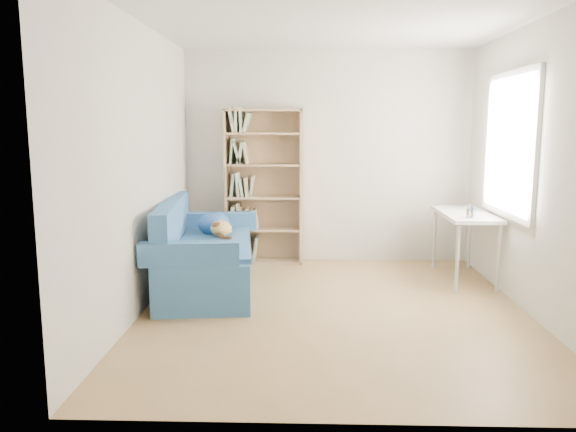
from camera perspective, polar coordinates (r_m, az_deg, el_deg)
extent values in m
plane|color=olive|center=(5.26, 4.70, -9.53)|extent=(4.00, 4.00, 0.00)
cube|color=silver|center=(6.99, 4.02, 5.99)|extent=(3.50, 0.04, 2.60)
cube|color=silver|center=(3.01, 6.90, 1.81)|extent=(3.50, 0.04, 2.60)
cube|color=silver|center=(5.21, -14.78, 4.64)|extent=(0.04, 4.00, 2.60)
cube|color=silver|center=(5.38, 23.88, 4.30)|extent=(0.04, 4.00, 2.60)
cube|color=white|center=(5.07, 5.10, 19.55)|extent=(3.50, 4.00, 0.04)
cube|color=white|center=(5.93, 21.81, 6.74)|extent=(0.01, 1.20, 1.30)
cube|color=#26558A|center=(5.92, -8.24, -5.13)|extent=(1.08, 1.95, 0.47)
cube|color=#26558A|center=(5.89, -11.76, -0.71)|extent=(0.37, 1.87, 0.45)
cube|color=#26558A|center=(6.67, -7.05, -0.54)|extent=(0.89, 0.26, 0.21)
cube|color=#26558A|center=(5.03, -10.00, -3.78)|extent=(0.89, 0.26, 0.21)
cube|color=#26558A|center=(5.86, -8.10, -2.73)|extent=(1.04, 1.80, 0.05)
ellipsoid|color=#305A9B|center=(6.31, -7.51, -0.81)|extent=(0.35, 0.39, 0.26)
ellipsoid|color=#B76F14|center=(6.07, -6.85, -1.25)|extent=(0.29, 0.44, 0.16)
ellipsoid|color=silver|center=(6.18, -6.15, -1.24)|extent=(0.16, 0.19, 0.10)
ellipsoid|color=#341C0E|center=(6.02, -7.19, -0.97)|extent=(0.16, 0.22, 0.08)
sphere|color=#B76F14|center=(6.34, -6.29, -0.44)|extent=(0.14, 0.14, 0.14)
cone|color=#B76F14|center=(6.37, -6.43, 0.21)|extent=(0.06, 0.07, 0.07)
cone|color=#B76F14|center=(6.30, -6.52, 0.11)|extent=(0.07, 0.07, 0.07)
cylinder|color=#26BE82|center=(6.28, -6.42, -0.72)|extent=(0.12, 0.06, 0.11)
cylinder|color=#341C0E|center=(5.85, -7.36, -1.98)|extent=(0.12, 0.16, 0.06)
cube|color=tan|center=(6.92, -6.25, 2.95)|extent=(0.03, 0.29, 1.88)
cube|color=tan|center=(6.85, 1.33, 2.94)|extent=(0.03, 0.29, 1.88)
cube|color=tan|center=(6.83, -2.53, 10.70)|extent=(0.94, 0.29, 0.03)
cube|color=tan|center=(7.03, -2.42, -4.58)|extent=(0.94, 0.29, 0.03)
cube|color=tan|center=(7.01, -2.39, 3.07)|extent=(0.94, 0.02, 1.88)
cube|color=silver|center=(6.40, 17.59, 0.16)|extent=(0.51, 1.11, 0.04)
cylinder|color=silver|center=(7.00, 17.94, -2.23)|extent=(0.04, 0.04, 0.71)
cylinder|color=silver|center=(6.05, 20.58, -4.11)|extent=(0.04, 0.04, 0.71)
cylinder|color=silver|center=(6.90, 14.66, -2.25)|extent=(0.04, 0.04, 0.71)
cylinder|color=silver|center=(5.93, 16.82, -4.17)|extent=(0.04, 0.04, 0.71)
cylinder|color=white|center=(6.05, 18.00, 0.25)|extent=(0.08, 0.08, 0.09)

